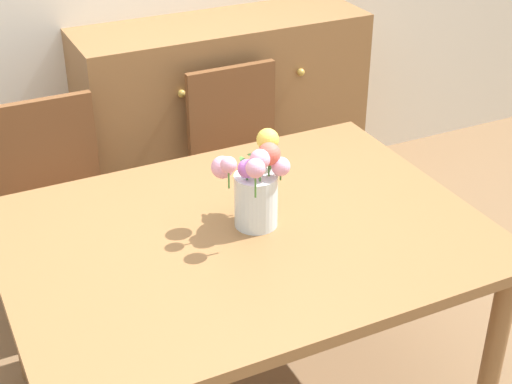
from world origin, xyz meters
name	(u,v)px	position (x,y,z in m)	size (l,w,h in m)	color
dining_table	(244,252)	(0.00, 0.00, 0.67)	(1.52, 1.13, 0.75)	olive
chair_left	(57,195)	(-0.42, 0.91, 0.52)	(0.42, 0.42, 0.90)	brown
chair_right	(242,155)	(0.42, 0.91, 0.52)	(0.42, 0.42, 0.90)	brown
dresser	(224,120)	(0.51, 1.33, 0.50)	(1.40, 0.47, 1.00)	olive
flower_vase	(256,184)	(0.05, 0.02, 0.90)	(0.25, 0.26, 0.30)	silver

